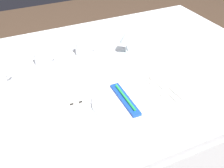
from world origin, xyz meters
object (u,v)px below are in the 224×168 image
object	(u,v)px
toothbrush_package	(125,99)
dinner_knife	(159,91)
dinner_plate	(125,102)
wine_glass_left	(127,37)
fork_inner	(76,113)
coffee_cup_left	(84,48)
fork_outer	(85,111)
spoon_soup	(161,86)
spoon_dessert	(166,84)
coffee_cup_right	(43,58)

from	to	relation	value
toothbrush_package	dinner_knife	size ratio (longest dim) A/B	0.93
dinner_plate	wine_glass_left	bearing A→B (deg)	61.55
fork_inner	coffee_cup_left	size ratio (longest dim) A/B	1.91
dinner_plate	fork_inner	size ratio (longest dim) A/B	1.29
wine_glass_left	dinner_plate	bearing A→B (deg)	-118.45
fork_outer	spoon_soup	world-z (taller)	spoon_soup
dinner_plate	toothbrush_package	distance (m)	0.02
toothbrush_package	fork_outer	distance (m)	0.16
dinner_knife	wine_glass_left	xyz separation A→B (m)	(0.02, 0.34, 0.09)
fork_inner	dinner_plate	bearing A→B (deg)	-8.06
fork_outer	wine_glass_left	distance (m)	0.49
dinner_knife	spoon_dessert	size ratio (longest dim) A/B	1.02
spoon_dessert	coffee_cup_right	xyz separation A→B (m)	(-0.44, 0.37, 0.04)
dinner_knife	spoon_soup	xyz separation A→B (m)	(0.03, 0.03, -0.00)
dinner_plate	fork_outer	xyz separation A→B (m)	(-0.16, 0.03, -0.01)
dinner_knife	fork_inner	bearing A→B (deg)	177.30
spoon_dessert	wine_glass_left	size ratio (longest dim) A/B	1.65
spoon_dessert	wine_glass_left	world-z (taller)	wine_glass_left
spoon_dessert	coffee_cup_right	distance (m)	0.58
spoon_dessert	dinner_plate	bearing A→B (deg)	-168.99
dinner_plate	coffee_cup_right	distance (m)	0.47
fork_outer	coffee_cup_left	xyz separation A→B (m)	(0.15, 0.40, 0.04)
spoon_soup	spoon_dessert	xyz separation A→B (m)	(0.03, 0.01, 0.00)
dinner_plate	wine_glass_left	distance (m)	0.41
fork_inner	dinner_knife	world-z (taller)	same
spoon_dessert	coffee_cup_left	xyz separation A→B (m)	(-0.23, 0.38, 0.04)
toothbrush_package	spoon_dessert	bearing A→B (deg)	11.01
fork_inner	wine_glass_left	size ratio (longest dim) A/B	1.52
fork_inner	coffee_cup_right	world-z (taller)	coffee_cup_right
fork_outer	coffee_cup_right	size ratio (longest dim) A/B	2.05
fork_outer	coffee_cup_left	size ratio (longest dim) A/B	1.92
fork_outer	toothbrush_package	bearing A→B (deg)	-9.06
dinner_plate	spoon_dessert	size ratio (longest dim) A/B	1.19
dinner_plate	dinner_knife	size ratio (longest dim) A/B	1.16
coffee_cup_left	spoon_soup	bearing A→B (deg)	-62.19
toothbrush_package	dinner_knife	bearing A→B (deg)	3.62
spoon_soup	coffee_cup_left	size ratio (longest dim) A/B	2.11
fork_inner	dinner_knife	xyz separation A→B (m)	(0.36, -0.02, 0.00)
coffee_cup_left	toothbrush_package	bearing A→B (deg)	-88.74
fork_inner	spoon_dessert	distance (m)	0.42
fork_inner	spoon_dessert	size ratio (longest dim) A/B	0.92
fork_outer	coffee_cup_right	bearing A→B (deg)	98.87
coffee_cup_right	fork_inner	bearing A→B (deg)	-86.34
fork_inner	spoon_dessert	world-z (taller)	spoon_dessert
fork_inner	wine_glass_left	xyz separation A→B (m)	(0.38, 0.32, 0.09)
dinner_plate	wine_glass_left	size ratio (longest dim) A/B	1.95
spoon_soup	coffee_cup_right	size ratio (longest dim) A/B	2.26
fork_inner	coffee_cup_left	xyz separation A→B (m)	(0.18, 0.40, 0.04)
spoon_dessert	coffee_cup_left	size ratio (longest dim) A/B	2.07
fork_outer	coffee_cup_left	distance (m)	0.43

